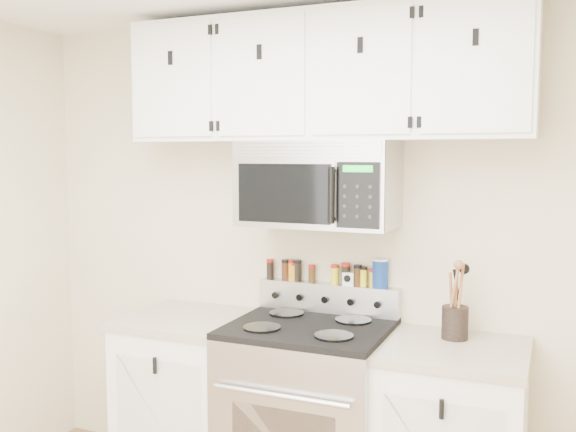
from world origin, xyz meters
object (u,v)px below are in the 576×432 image
at_px(range, 309,417).
at_px(salt_canister, 380,273).
at_px(microwave, 319,184).
at_px(utensil_crock, 455,320).

distance_m(range, salt_canister, 0.79).
xyz_separation_m(microwave, utensil_crock, (0.67, 0.01, -0.62)).
relative_size(range, microwave, 1.45).
xyz_separation_m(range, microwave, (0.00, 0.13, 1.14)).
height_order(microwave, utensil_crock, microwave).
distance_m(range, microwave, 1.15).
bearing_deg(utensil_crock, salt_canister, 159.97).
height_order(range, utensil_crock, utensil_crock).
bearing_deg(microwave, utensil_crock, 0.96).
xyz_separation_m(utensil_crock, salt_canister, (-0.40, 0.14, 0.17)).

